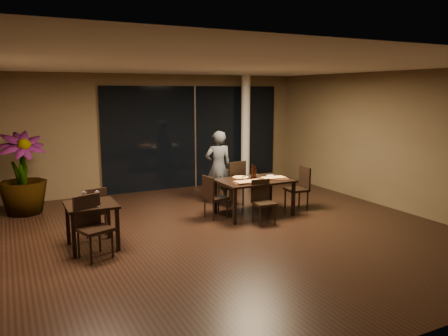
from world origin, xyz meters
TOP-DOWN VIEW (x-y plane):
  - ground at (0.00, 0.00)m, footprint 8.00×8.00m
  - wall_back at (0.00, 4.05)m, footprint 8.00×0.10m
  - wall_front at (0.00, -4.05)m, footprint 8.00×0.10m
  - wall_right at (4.05, 0.00)m, footprint 0.10×8.00m
  - ceiling at (0.00, 0.00)m, footprint 8.00×8.00m
  - window_panel at (1.00, 3.96)m, footprint 5.00×0.06m
  - column at (2.40, 3.65)m, footprint 0.24×0.24m
  - main_table at (1.00, 0.80)m, footprint 1.50×1.00m
  - side_table at (-2.40, 0.30)m, footprint 0.80×0.80m
  - chair_main_far at (0.93, 1.58)m, footprint 0.57×0.57m
  - chair_main_near at (0.87, 0.24)m, footprint 0.43×0.43m
  - chair_main_left at (0.10, 0.93)m, footprint 0.46×0.46m
  - chair_main_right at (2.12, 0.72)m, footprint 0.48×0.48m
  - chair_side_far at (-2.25, 0.90)m, footprint 0.46×0.46m
  - chair_side_near at (-2.47, -0.12)m, footprint 0.58×0.58m
  - diner at (0.76, 2.02)m, footprint 0.63×0.48m
  - potted_plant at (-3.31, 3.04)m, footprint 1.11×1.11m
  - pizza_board_left at (0.74, 0.57)m, footprint 0.66×0.43m
  - pizza_board_right at (1.40, 0.68)m, footprint 0.67×0.50m
  - oblong_pizza_left at (0.74, 0.57)m, footprint 0.53×0.26m
  - oblong_pizza_right at (1.40, 0.68)m, footprint 0.48×0.26m
  - round_pizza at (0.84, 1.09)m, footprint 0.33×0.33m
  - bottle_a at (0.98, 0.84)m, footprint 0.07×0.07m
  - bottle_b at (1.04, 0.83)m, footprint 0.06×0.06m
  - bottle_c at (1.04, 0.92)m, footprint 0.06×0.06m
  - tumbler_left at (0.78, 0.83)m, footprint 0.07×0.07m
  - tumbler_right at (1.18, 0.93)m, footprint 0.07×0.07m
  - napkin_near at (1.52, 0.71)m, footprint 0.20×0.16m
  - napkin_far at (1.53, 0.97)m, footprint 0.20×0.14m
  - wine_glass_a at (-2.48, 0.40)m, footprint 0.09×0.09m
  - wine_glass_b at (-2.30, 0.26)m, footprint 0.09×0.09m
  - side_napkin at (-2.39, 0.10)m, footprint 0.20×0.15m

SIDE VIEW (x-z plane):
  - ground at x=0.00m, z-range 0.00..0.00m
  - chair_main_near at x=0.87m, z-range 0.05..0.90m
  - chair_main_left at x=0.10m, z-range 0.05..0.93m
  - chair_side_far at x=-2.25m, z-range 0.05..0.94m
  - chair_main_right at x=2.12m, z-range 0.05..0.99m
  - chair_side_near at x=-2.47m, z-range 0.06..1.03m
  - chair_main_far at x=0.93m, z-range 0.06..1.10m
  - side_table at x=-2.40m, z-range 0.25..1.00m
  - main_table at x=1.00m, z-range 0.30..1.05m
  - pizza_board_left at x=0.74m, z-range 0.75..0.76m
  - pizza_board_right at x=1.40m, z-range 0.75..0.76m
  - round_pizza at x=0.84m, z-range 0.75..0.76m
  - napkin_near at x=1.52m, z-range 0.75..0.76m
  - napkin_far at x=1.53m, z-range 0.75..0.76m
  - side_napkin at x=-2.39m, z-range 0.75..0.76m
  - oblong_pizza_left at x=0.74m, z-range 0.77..0.78m
  - oblong_pizza_right at x=1.40m, z-range 0.77..0.78m
  - tumbler_right at x=1.18m, z-range 0.75..0.83m
  - tumbler_left at x=0.78m, z-range 0.75..0.84m
  - diner at x=0.76m, z-range 0.00..1.68m
  - wine_glass_a at x=-2.48m, z-range 0.75..0.94m
  - wine_glass_b at x=-2.30m, z-range 0.75..0.95m
  - potted_plant at x=-3.31m, z-range 0.00..1.73m
  - bottle_c at x=1.04m, z-range 0.75..1.03m
  - bottle_b at x=1.04m, z-range 0.75..1.04m
  - bottle_a at x=0.98m, z-range 0.75..1.07m
  - window_panel at x=1.00m, z-range 0.00..2.70m
  - wall_back at x=0.00m, z-range 0.00..3.00m
  - wall_front at x=0.00m, z-range 0.00..3.00m
  - wall_right at x=4.05m, z-range 0.00..3.00m
  - column at x=2.40m, z-range 0.00..3.00m
  - ceiling at x=0.00m, z-range 3.00..3.04m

